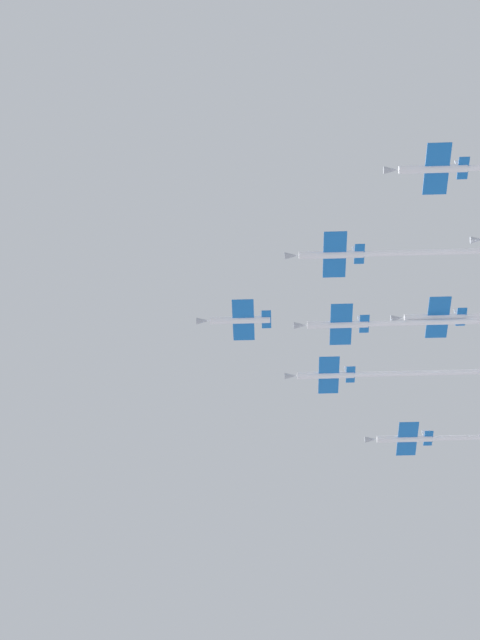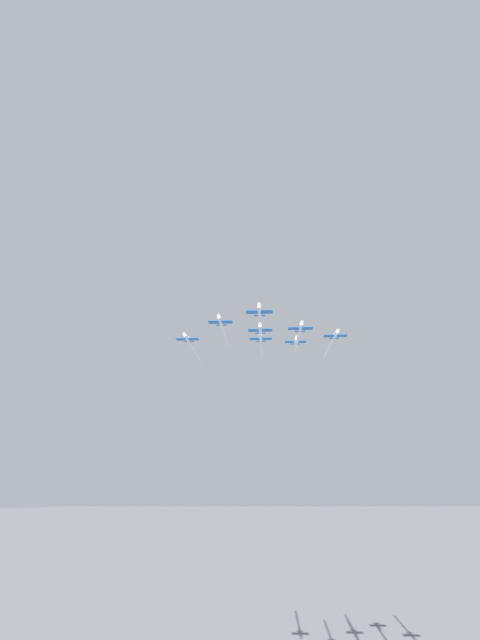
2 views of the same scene
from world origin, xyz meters
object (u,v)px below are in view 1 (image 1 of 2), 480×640
(jet_lead, at_px, (238,320))
(jet_starboard_inner, at_px, (384,374))
(jet_port_outer, at_px, (401,323))
(jet_center_rear, at_px, (474,437))
(jet_port_inner, at_px, (393,253))

(jet_lead, xyz_separation_m, jet_starboard_inner, (0.16, -25.19, 1.12))
(jet_port_outer, distance_m, jet_center_rear, 28.63)
(jet_port_inner, height_order, jet_starboard_inner, jet_starboard_inner)
(jet_port_inner, bearing_deg, jet_lead, 59.20)
(jet_starboard_inner, bearing_deg, jet_lead, 120.12)
(jet_starboard_inner, xyz_separation_m, jet_port_outer, (-11.61, 5.16, -2.57))
(jet_lead, distance_m, jet_port_outer, 23.11)
(jet_lead, height_order, jet_port_inner, jet_lead)
(jet_lead, relative_size, jet_starboard_inner, 0.30)
(jet_starboard_inner, relative_size, jet_center_rear, 0.89)
(jet_starboard_inner, distance_m, jet_center_rear, 19.50)
(jet_lead, xyz_separation_m, jet_port_outer, (-11.45, -20.03, -1.45))
(jet_lead, relative_size, jet_port_inner, 0.31)
(jet_starboard_inner, distance_m, jet_port_outer, 12.96)
(jet_port_inner, relative_size, jet_starboard_inner, 0.96)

